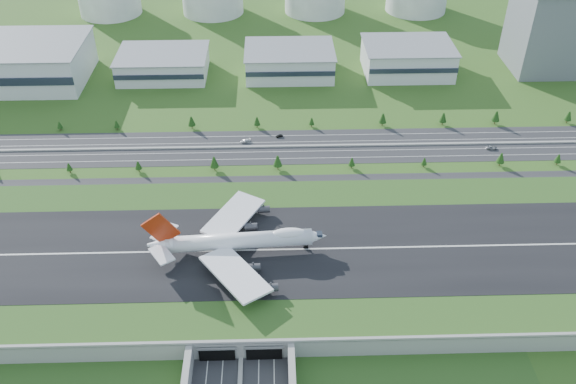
{
  "coord_description": "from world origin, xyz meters",
  "views": [
    {
      "loc": [
        13.0,
        -193.45,
        180.01
      ],
      "look_at": [
        19.57,
        35.0,
        12.7
      ],
      "focal_mm": 38.0,
      "sensor_mm": 36.0,
      "label": 1
    }
  ],
  "objects_px": {
    "car_5": "(279,136)",
    "car_7": "(245,141)",
    "boeing_747": "(238,241)",
    "car_6": "(491,147)",
    "office_tower": "(550,29)"
  },
  "relations": [
    {
      "from": "car_5",
      "to": "car_7",
      "type": "distance_m",
      "value": 19.87
    },
    {
      "from": "boeing_747",
      "to": "car_6",
      "type": "xyz_separation_m",
      "value": [
        136.15,
        90.76,
        -13.64
      ]
    },
    {
      "from": "boeing_747",
      "to": "car_5",
      "type": "relative_size",
      "value": 18.82
    },
    {
      "from": "car_6",
      "to": "boeing_747",
      "type": "bearing_deg",
      "value": 130.7
    },
    {
      "from": "boeing_747",
      "to": "car_6",
      "type": "distance_m",
      "value": 164.2
    },
    {
      "from": "car_5",
      "to": "car_7",
      "type": "relative_size",
      "value": 0.7
    },
    {
      "from": "car_6",
      "to": "office_tower",
      "type": "bearing_deg",
      "value": -25.06
    },
    {
      "from": "car_7",
      "to": "car_5",
      "type": "bearing_deg",
      "value": 81.37
    },
    {
      "from": "boeing_747",
      "to": "office_tower",
      "type": "bearing_deg",
      "value": 40.67
    },
    {
      "from": "car_6",
      "to": "car_7",
      "type": "relative_size",
      "value": 1.05
    },
    {
      "from": "office_tower",
      "to": "car_7",
      "type": "bearing_deg",
      "value": -155.01
    },
    {
      "from": "boeing_747",
      "to": "car_6",
      "type": "relative_size",
      "value": 12.48
    },
    {
      "from": "car_6",
      "to": "car_7",
      "type": "distance_m",
      "value": 136.95
    },
    {
      "from": "boeing_747",
      "to": "car_6",
      "type": "height_order",
      "value": "boeing_747"
    },
    {
      "from": "office_tower",
      "to": "boeing_747",
      "type": "bearing_deg",
      "value": -135.87
    }
  ]
}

